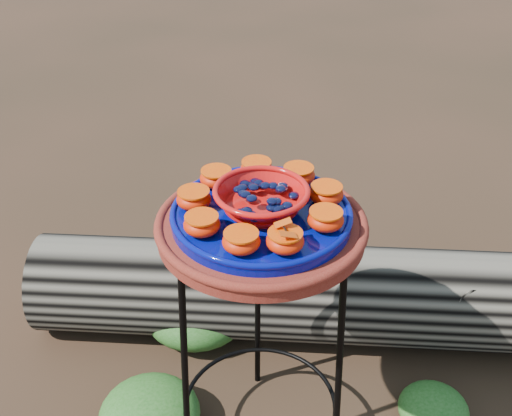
{
  "coord_description": "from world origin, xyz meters",
  "views": [
    {
      "loc": [
        -0.05,
        -1.14,
        1.51
      ],
      "look_at": [
        -0.01,
        0.0,
        0.77
      ],
      "focal_mm": 45.0,
      "sensor_mm": 36.0,
      "label": 1
    }
  ],
  "objects_px": {
    "plant_stand": "(261,350)",
    "driftwood_log": "(299,293)",
    "red_bowl": "(261,200)",
    "terracotta_saucer": "(261,228)",
    "cobalt_plate": "(261,216)"
  },
  "relations": [
    {
      "from": "cobalt_plate",
      "to": "driftwood_log",
      "type": "distance_m",
      "value": 0.75
    },
    {
      "from": "driftwood_log",
      "to": "red_bowl",
      "type": "bearing_deg",
      "value": -107.92
    },
    {
      "from": "terracotta_saucer",
      "to": "red_bowl",
      "type": "bearing_deg",
      "value": 0.0
    },
    {
      "from": "driftwood_log",
      "to": "cobalt_plate",
      "type": "bearing_deg",
      "value": -107.92
    },
    {
      "from": "cobalt_plate",
      "to": "red_bowl",
      "type": "distance_m",
      "value": 0.04
    },
    {
      "from": "plant_stand",
      "to": "driftwood_log",
      "type": "height_order",
      "value": "plant_stand"
    },
    {
      "from": "red_bowl",
      "to": "plant_stand",
      "type": "bearing_deg",
      "value": 0.0
    },
    {
      "from": "plant_stand",
      "to": "cobalt_plate",
      "type": "bearing_deg",
      "value": 0.0
    },
    {
      "from": "cobalt_plate",
      "to": "driftwood_log",
      "type": "bearing_deg",
      "value": 72.08
    },
    {
      "from": "terracotta_saucer",
      "to": "cobalt_plate",
      "type": "bearing_deg",
      "value": 0.0
    },
    {
      "from": "cobalt_plate",
      "to": "driftwood_log",
      "type": "height_order",
      "value": "cobalt_plate"
    },
    {
      "from": "terracotta_saucer",
      "to": "driftwood_log",
      "type": "relative_size",
      "value": 0.27
    },
    {
      "from": "plant_stand",
      "to": "terracotta_saucer",
      "type": "height_order",
      "value": "terracotta_saucer"
    },
    {
      "from": "cobalt_plate",
      "to": "red_bowl",
      "type": "xyz_separation_m",
      "value": [
        0.0,
        0.0,
        0.04
      ]
    },
    {
      "from": "red_bowl",
      "to": "terracotta_saucer",
      "type": "bearing_deg",
      "value": 0.0
    }
  ]
}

